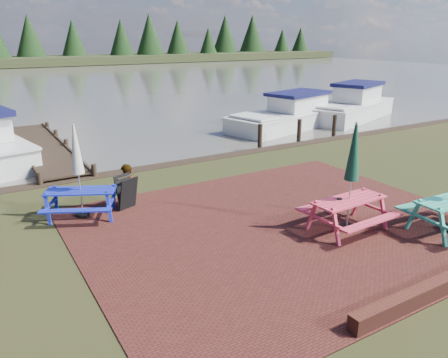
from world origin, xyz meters
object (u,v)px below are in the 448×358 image
chalkboard (127,192)px  jetty (43,147)px  person (125,165)px  picnic_table_blue (80,186)px  boat_far (352,107)px  boat_near (290,116)px  picnic_table_red (350,194)px

chalkboard → jetty: 7.40m
chalkboard → person: bearing=49.4°
picnic_table_blue → boat_far: (16.25, 6.77, -0.36)m
chalkboard → jetty: chalkboard is taller
picnic_table_blue → jetty: 7.36m
picnic_table_blue → chalkboard: size_ratio=2.68×
chalkboard → boat_near: (10.69, 6.68, -0.08)m
picnic_table_red → boat_near: picnic_table_red is taller
boat_far → person: bearing=90.6°
jetty → boat_near: (11.52, -0.66, 0.25)m
chalkboard → jetty: (-0.82, 7.34, -0.32)m
chalkboard → boat_far: (15.13, 6.79, -0.00)m
jetty → boat_far: (15.95, -0.55, 0.32)m
jetty → person: 6.37m
chalkboard → boat_far: boat_far is taller
jetty → boat_far: 15.96m
chalkboard → jetty: size_ratio=0.09×
picnic_table_red → chalkboard: size_ratio=2.90×
person → chalkboard: bearing=66.1°
picnic_table_blue → person: size_ratio=1.39×
boat_near → person: size_ratio=4.46×
picnic_table_red → boat_far: picnic_table_red is taller
jetty → boat_near: bearing=-3.3°
boat_near → boat_far: bearing=-102.7°
picnic_table_red → boat_near: size_ratio=0.34×
picnic_table_red → jetty: size_ratio=0.27×
picnic_table_blue → chalkboard: picnic_table_blue is taller
picnic_table_blue → person: bearing=62.9°
picnic_table_red → picnic_table_blue: size_ratio=1.08×
jetty → person: bearing=-79.2°
person → picnic_table_red: bearing=119.1°
picnic_table_red → picnic_table_blue: 6.30m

